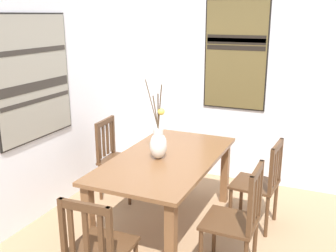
{
  "coord_description": "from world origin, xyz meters",
  "views": [
    {
      "loc": [
        -2.84,
        -0.9,
        2.05
      ],
      "look_at": [
        0.35,
        0.49,
        1.05
      ],
      "focal_mm": 41.82,
      "sensor_mm": 36.0,
      "label": 1
    }
  ],
  "objects_px": {
    "centerpiece_vase": "(158,143)",
    "painting_on_side_wall": "(236,55)",
    "chair_0": "(116,157)",
    "chair_3": "(261,182)",
    "chair_2": "(237,219)",
    "dining_table": "(166,168)",
    "chair_1": "(98,248)",
    "painting_on_back_wall": "(34,78)"
  },
  "relations": [
    {
      "from": "dining_table",
      "to": "chair_2",
      "type": "bearing_deg",
      "value": -117.55
    },
    {
      "from": "dining_table",
      "to": "painting_on_side_wall",
      "type": "relative_size",
      "value": 1.31
    },
    {
      "from": "centerpiece_vase",
      "to": "chair_0",
      "type": "distance_m",
      "value": 0.99
    },
    {
      "from": "chair_0",
      "to": "painting_on_back_wall",
      "type": "bearing_deg",
      "value": 146.61
    },
    {
      "from": "centerpiece_vase",
      "to": "painting_on_back_wall",
      "type": "relative_size",
      "value": 0.62
    },
    {
      "from": "chair_1",
      "to": "painting_on_side_wall",
      "type": "bearing_deg",
      "value": -5.93
    },
    {
      "from": "chair_1",
      "to": "painting_on_side_wall",
      "type": "height_order",
      "value": "painting_on_side_wall"
    },
    {
      "from": "chair_2",
      "to": "painting_on_back_wall",
      "type": "distance_m",
      "value": 2.3
    },
    {
      "from": "dining_table",
      "to": "chair_1",
      "type": "height_order",
      "value": "chair_1"
    },
    {
      "from": "chair_2",
      "to": "centerpiece_vase",
      "type": "bearing_deg",
      "value": 67.24
    },
    {
      "from": "chair_0",
      "to": "painting_on_side_wall",
      "type": "xyz_separation_m",
      "value": [
        1.01,
        -1.09,
        1.1
      ]
    },
    {
      "from": "centerpiece_vase",
      "to": "chair_3",
      "type": "distance_m",
      "value": 1.08
    },
    {
      "from": "dining_table",
      "to": "chair_2",
      "type": "distance_m",
      "value": 0.92
    },
    {
      "from": "centerpiece_vase",
      "to": "chair_3",
      "type": "bearing_deg",
      "value": -63.26
    },
    {
      "from": "centerpiece_vase",
      "to": "painting_on_side_wall",
      "type": "xyz_separation_m",
      "value": [
        1.5,
        -0.32,
        0.69
      ]
    },
    {
      "from": "chair_3",
      "to": "painting_on_side_wall",
      "type": "bearing_deg",
      "value": 28.41
    },
    {
      "from": "chair_1",
      "to": "chair_3",
      "type": "xyz_separation_m",
      "value": [
        1.58,
        -0.84,
        0.01
      ]
    },
    {
      "from": "dining_table",
      "to": "painting_on_back_wall",
      "type": "xyz_separation_m",
      "value": [
        -0.28,
        1.28,
        0.83
      ]
    },
    {
      "from": "dining_table",
      "to": "chair_0",
      "type": "xyz_separation_m",
      "value": [
        0.43,
        0.82,
        -0.16
      ]
    },
    {
      "from": "chair_0",
      "to": "painting_on_side_wall",
      "type": "distance_m",
      "value": 1.85
    },
    {
      "from": "chair_3",
      "to": "painting_on_side_wall",
      "type": "height_order",
      "value": "painting_on_side_wall"
    },
    {
      "from": "chair_3",
      "to": "chair_2",
      "type": "bearing_deg",
      "value": 177.64
    },
    {
      "from": "chair_2",
      "to": "chair_3",
      "type": "xyz_separation_m",
      "value": [
        0.81,
        -0.03,
        -0.01
      ]
    },
    {
      "from": "dining_table",
      "to": "chair_3",
      "type": "distance_m",
      "value": 0.94
    },
    {
      "from": "dining_table",
      "to": "centerpiece_vase",
      "type": "bearing_deg",
      "value": 137.29
    },
    {
      "from": "chair_1",
      "to": "chair_3",
      "type": "relative_size",
      "value": 0.99
    },
    {
      "from": "painting_on_side_wall",
      "to": "painting_on_back_wall",
      "type": "bearing_deg",
      "value": 137.9
    },
    {
      "from": "chair_1",
      "to": "chair_2",
      "type": "height_order",
      "value": "chair_2"
    },
    {
      "from": "centerpiece_vase",
      "to": "painting_on_side_wall",
      "type": "height_order",
      "value": "painting_on_side_wall"
    },
    {
      "from": "centerpiece_vase",
      "to": "painting_on_back_wall",
      "type": "distance_m",
      "value": 1.37
    },
    {
      "from": "centerpiece_vase",
      "to": "chair_2",
      "type": "relative_size",
      "value": 0.81
    },
    {
      "from": "chair_3",
      "to": "painting_on_back_wall",
      "type": "distance_m",
      "value": 2.43
    },
    {
      "from": "chair_1",
      "to": "chair_3",
      "type": "distance_m",
      "value": 1.79
    },
    {
      "from": "dining_table",
      "to": "centerpiece_vase",
      "type": "distance_m",
      "value": 0.27
    },
    {
      "from": "chair_0",
      "to": "chair_1",
      "type": "relative_size",
      "value": 1.03
    },
    {
      "from": "chair_2",
      "to": "painting_on_side_wall",
      "type": "height_order",
      "value": "painting_on_side_wall"
    },
    {
      "from": "painting_on_back_wall",
      "to": "chair_0",
      "type": "bearing_deg",
      "value": -33.39
    },
    {
      "from": "painting_on_back_wall",
      "to": "chair_3",
      "type": "bearing_deg",
      "value": -72.49
    },
    {
      "from": "dining_table",
      "to": "centerpiece_vase",
      "type": "relative_size",
      "value": 2.25
    },
    {
      "from": "dining_table",
      "to": "centerpiece_vase",
      "type": "xyz_separation_m",
      "value": [
        -0.06,
        0.05,
        0.26
      ]
    },
    {
      "from": "chair_3",
      "to": "painting_on_back_wall",
      "type": "relative_size",
      "value": 0.73
    },
    {
      "from": "chair_0",
      "to": "chair_2",
      "type": "bearing_deg",
      "value": -117.55
    }
  ]
}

